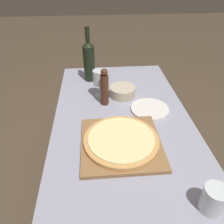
{
  "coord_description": "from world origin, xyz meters",
  "views": [
    {
      "loc": [
        -0.13,
        -0.8,
        1.44
      ],
      "look_at": [
        -0.06,
        0.06,
        0.81
      ],
      "focal_mm": 35.0,
      "sensor_mm": 36.0,
      "label": 1
    }
  ],
  "objects_px": {
    "pizza": "(121,140)",
    "wine_glass": "(99,78)",
    "wine_bottle": "(89,60)",
    "pepper_mill": "(104,88)",
    "small_bowl": "(122,92)"
  },
  "relations": [
    {
      "from": "pepper_mill",
      "to": "wine_glass",
      "type": "distance_m",
      "value": 0.09
    },
    {
      "from": "wine_bottle",
      "to": "pepper_mill",
      "type": "distance_m",
      "value": 0.31
    },
    {
      "from": "pepper_mill",
      "to": "wine_bottle",
      "type": "bearing_deg",
      "value": 105.24
    },
    {
      "from": "pizza",
      "to": "pepper_mill",
      "type": "bearing_deg",
      "value": 99.0
    },
    {
      "from": "pepper_mill",
      "to": "small_bowl",
      "type": "height_order",
      "value": "pepper_mill"
    },
    {
      "from": "pepper_mill",
      "to": "pizza",
      "type": "bearing_deg",
      "value": -81.0
    },
    {
      "from": "wine_glass",
      "to": "pizza",
      "type": "bearing_deg",
      "value": -79.53
    },
    {
      "from": "pizza",
      "to": "wine_glass",
      "type": "relative_size",
      "value": 2.0
    },
    {
      "from": "wine_bottle",
      "to": "pepper_mill",
      "type": "height_order",
      "value": "wine_bottle"
    },
    {
      "from": "pizza",
      "to": "small_bowl",
      "type": "bearing_deg",
      "value": 82.28
    },
    {
      "from": "small_bowl",
      "to": "pepper_mill",
      "type": "bearing_deg",
      "value": -145.48
    },
    {
      "from": "wine_glass",
      "to": "small_bowl",
      "type": "bearing_deg",
      "value": -3.22
    },
    {
      "from": "pepper_mill",
      "to": "small_bowl",
      "type": "distance_m",
      "value": 0.15
    },
    {
      "from": "pizza",
      "to": "pepper_mill",
      "type": "xyz_separation_m",
      "value": [
        -0.05,
        0.34,
        0.07
      ]
    },
    {
      "from": "wine_glass",
      "to": "small_bowl",
      "type": "relative_size",
      "value": 1.1
    }
  ]
}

